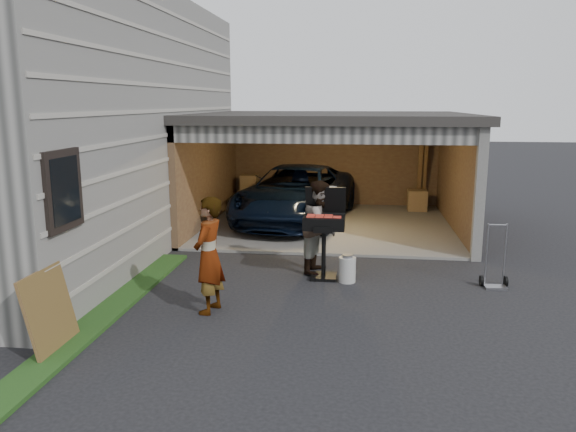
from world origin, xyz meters
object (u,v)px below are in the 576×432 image
at_px(bbq_grill, 324,225).
at_px(hand_truck, 495,275).
at_px(plywood_panel, 50,311).
at_px(woman, 209,255).
at_px(man, 320,227).
at_px(propane_tank, 347,270).
at_px(minivan, 296,196).

relative_size(bbq_grill, hand_truck, 1.47).
distance_m(plywood_panel, hand_truck, 7.15).
bearing_deg(plywood_panel, woman, 43.64).
height_order(bbq_grill, hand_truck, bbq_grill).
bearing_deg(man, plywood_panel, 152.70).
height_order(man, propane_tank, man).
xyz_separation_m(minivan, hand_truck, (4.04, -4.82, -0.52)).
bearing_deg(woman, hand_truck, 120.88).
distance_m(propane_tank, plywood_panel, 5.02).
relative_size(minivan, propane_tank, 11.56).
relative_size(plywood_panel, hand_truck, 0.96).
bearing_deg(propane_tank, woman, -139.93).
height_order(minivan, hand_truck, minivan).
distance_m(woman, propane_tank, 2.77).
relative_size(woman, bbq_grill, 1.09).
xyz_separation_m(woman, hand_truck, (4.62, 1.77, -0.68)).
distance_m(woman, bbq_grill, 2.53).
relative_size(bbq_grill, plywood_panel, 1.52).
bearing_deg(hand_truck, woman, -162.28).
bearing_deg(man, woman, 158.58).
bearing_deg(bbq_grill, minivan, 102.68).
bearing_deg(minivan, woman, -86.37).
bearing_deg(man, minivan, 24.50).
bearing_deg(hand_truck, man, 167.09).
distance_m(minivan, woman, 6.62).
height_order(woman, plywood_panel, woman).
height_order(propane_tank, hand_truck, hand_truck).
xyz_separation_m(woman, plywood_panel, (-1.68, -1.60, -0.36)).
bearing_deg(hand_truck, propane_tank, 177.67).
xyz_separation_m(man, bbq_grill, (0.10, -0.36, 0.11)).
bearing_deg(plywood_panel, minivan, 74.63).
bearing_deg(bbq_grill, woman, -129.87).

